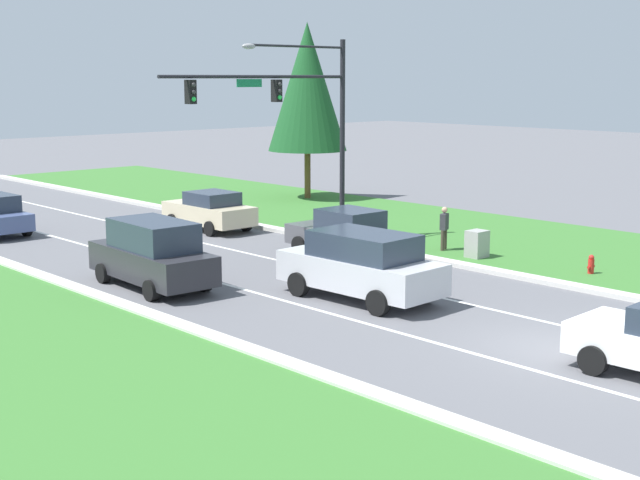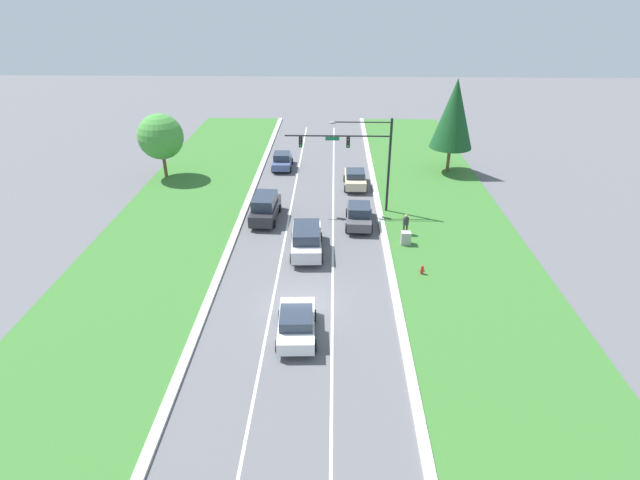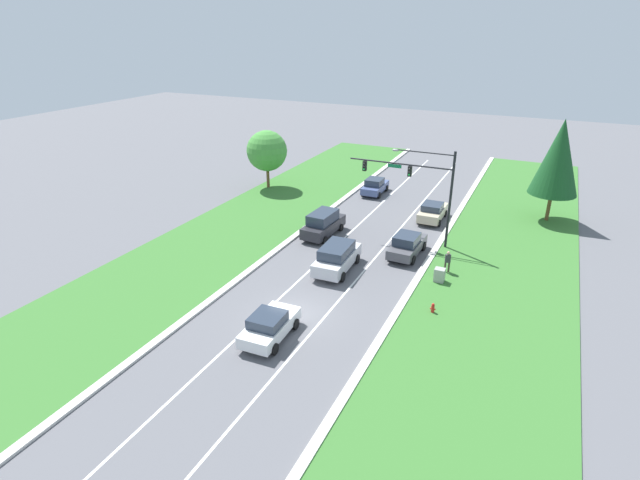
{
  "view_description": "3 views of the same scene",
  "coord_description": "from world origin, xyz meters",
  "px_view_note": "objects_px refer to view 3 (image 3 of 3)",
  "views": [
    {
      "loc": [
        -18.03,
        -11.07,
        6.36
      ],
      "look_at": [
        -0.7,
        7.63,
        1.69
      ],
      "focal_mm": 50.0,
      "sensor_mm": 36.0,
      "label": 1
    },
    {
      "loc": [
        1.73,
        -24.46,
        17.11
      ],
      "look_at": [
        0.94,
        4.79,
        1.9
      ],
      "focal_mm": 28.0,
      "sensor_mm": 36.0,
      "label": 2
    },
    {
      "loc": [
        12.62,
        -23.21,
        16.51
      ],
      "look_at": [
        -1.71,
        7.2,
        1.8
      ],
      "focal_mm": 28.0,
      "sensor_mm": 36.0,
      "label": 3
    }
  ],
  "objects_px": {
    "traffic_signal_mast": "(420,181)",
    "conifer_near_right_tree": "(558,157)",
    "slate_blue_sedan": "(375,186)",
    "charcoal_suv": "(323,224)",
    "white_sedan": "(269,326)",
    "pedestrian": "(448,261)",
    "silver_suv": "(337,257)",
    "graphite_sedan": "(407,245)",
    "oak_near_left_tree": "(267,151)",
    "utility_cabinet": "(439,275)",
    "fire_hydrant": "(433,308)",
    "champagne_sedan": "(433,212)"
  },
  "relations": [
    {
      "from": "conifer_near_right_tree",
      "to": "champagne_sedan",
      "type": "bearing_deg",
      "value": -155.61
    },
    {
      "from": "champagne_sedan",
      "to": "pedestrian",
      "type": "relative_size",
      "value": 2.57
    },
    {
      "from": "traffic_signal_mast",
      "to": "pedestrian",
      "type": "bearing_deg",
      "value": -51.28
    },
    {
      "from": "pedestrian",
      "to": "slate_blue_sedan",
      "type": "bearing_deg",
      "value": -73.7
    },
    {
      "from": "traffic_signal_mast",
      "to": "utility_cabinet",
      "type": "xyz_separation_m",
      "value": [
        3.29,
        -5.96,
        -4.7
      ]
    },
    {
      "from": "charcoal_suv",
      "to": "fire_hydrant",
      "type": "height_order",
      "value": "charcoal_suv"
    },
    {
      "from": "silver_suv",
      "to": "utility_cabinet",
      "type": "distance_m",
      "value": 7.28
    },
    {
      "from": "graphite_sedan",
      "to": "utility_cabinet",
      "type": "bearing_deg",
      "value": -43.1
    },
    {
      "from": "champagne_sedan",
      "to": "utility_cabinet",
      "type": "xyz_separation_m",
      "value": [
        3.28,
        -11.51,
        -0.31
      ]
    },
    {
      "from": "slate_blue_sedan",
      "to": "conifer_near_right_tree",
      "type": "bearing_deg",
      "value": -3.5
    },
    {
      "from": "white_sedan",
      "to": "slate_blue_sedan",
      "type": "height_order",
      "value": "slate_blue_sedan"
    },
    {
      "from": "white_sedan",
      "to": "oak_near_left_tree",
      "type": "relative_size",
      "value": 0.7
    },
    {
      "from": "slate_blue_sedan",
      "to": "silver_suv",
      "type": "bearing_deg",
      "value": -80.13
    },
    {
      "from": "slate_blue_sedan",
      "to": "silver_suv",
      "type": "distance_m",
      "value": 18.15
    },
    {
      "from": "utility_cabinet",
      "to": "pedestrian",
      "type": "relative_size",
      "value": 0.61
    },
    {
      "from": "utility_cabinet",
      "to": "oak_near_left_tree",
      "type": "xyz_separation_m",
      "value": [
        -21.69,
        13.55,
        3.54
      ]
    },
    {
      "from": "champagne_sedan",
      "to": "fire_hydrant",
      "type": "relative_size",
      "value": 6.21
    },
    {
      "from": "charcoal_suv",
      "to": "silver_suv",
      "type": "bearing_deg",
      "value": -53.61
    },
    {
      "from": "silver_suv",
      "to": "slate_blue_sedan",
      "type": "bearing_deg",
      "value": 98.48
    },
    {
      "from": "charcoal_suv",
      "to": "conifer_near_right_tree",
      "type": "bearing_deg",
      "value": 37.4
    },
    {
      "from": "traffic_signal_mast",
      "to": "graphite_sedan",
      "type": "distance_m",
      "value": 5.1
    },
    {
      "from": "utility_cabinet",
      "to": "pedestrian",
      "type": "distance_m",
      "value": 1.7
    },
    {
      "from": "utility_cabinet",
      "to": "fire_hydrant",
      "type": "distance_m",
      "value": 4.22
    },
    {
      "from": "graphite_sedan",
      "to": "fire_hydrant",
      "type": "distance_m",
      "value": 8.4
    },
    {
      "from": "traffic_signal_mast",
      "to": "conifer_near_right_tree",
      "type": "bearing_deg",
      "value": 46.13
    },
    {
      "from": "graphite_sedan",
      "to": "conifer_near_right_tree",
      "type": "height_order",
      "value": "conifer_near_right_tree"
    },
    {
      "from": "utility_cabinet",
      "to": "oak_near_left_tree",
      "type": "height_order",
      "value": "oak_near_left_tree"
    },
    {
      "from": "graphite_sedan",
      "to": "conifer_near_right_tree",
      "type": "bearing_deg",
      "value": 55.02
    },
    {
      "from": "silver_suv",
      "to": "charcoal_suv",
      "type": "relative_size",
      "value": 1.03
    },
    {
      "from": "utility_cabinet",
      "to": "oak_near_left_tree",
      "type": "bearing_deg",
      "value": 148.01
    },
    {
      "from": "oak_near_left_tree",
      "to": "utility_cabinet",
      "type": "bearing_deg",
      "value": -31.99
    },
    {
      "from": "white_sedan",
      "to": "pedestrian",
      "type": "bearing_deg",
      "value": 56.88
    },
    {
      "from": "charcoal_suv",
      "to": "utility_cabinet",
      "type": "bearing_deg",
      "value": -18.21
    },
    {
      "from": "fire_hydrant",
      "to": "oak_near_left_tree",
      "type": "height_order",
      "value": "oak_near_left_tree"
    },
    {
      "from": "silver_suv",
      "to": "charcoal_suv",
      "type": "xyz_separation_m",
      "value": [
        -3.6,
        5.41,
        0.01
      ]
    },
    {
      "from": "charcoal_suv",
      "to": "oak_near_left_tree",
      "type": "height_order",
      "value": "oak_near_left_tree"
    },
    {
      "from": "champagne_sedan",
      "to": "pedestrian",
      "type": "bearing_deg",
      "value": -71.17
    },
    {
      "from": "slate_blue_sedan",
      "to": "pedestrian",
      "type": "xyz_separation_m",
      "value": [
        10.72,
        -14.89,
        0.12
      ]
    },
    {
      "from": "traffic_signal_mast",
      "to": "utility_cabinet",
      "type": "distance_m",
      "value": 8.28
    },
    {
      "from": "graphite_sedan",
      "to": "conifer_near_right_tree",
      "type": "distance_m",
      "value": 16.43
    },
    {
      "from": "slate_blue_sedan",
      "to": "charcoal_suv",
      "type": "bearing_deg",
      "value": -91.84
    },
    {
      "from": "slate_blue_sedan",
      "to": "fire_hydrant",
      "type": "height_order",
      "value": "slate_blue_sedan"
    },
    {
      "from": "pedestrian",
      "to": "utility_cabinet",
      "type": "bearing_deg",
      "value": 64.64
    },
    {
      "from": "white_sedan",
      "to": "slate_blue_sedan",
      "type": "distance_m",
      "value": 27.47
    },
    {
      "from": "silver_suv",
      "to": "utility_cabinet",
      "type": "xyz_separation_m",
      "value": [
        7.15,
        1.29,
        -0.51
      ]
    },
    {
      "from": "slate_blue_sedan",
      "to": "charcoal_suv",
      "type": "height_order",
      "value": "charcoal_suv"
    },
    {
      "from": "silver_suv",
      "to": "pedestrian",
      "type": "bearing_deg",
      "value": 19.51
    },
    {
      "from": "white_sedan",
      "to": "charcoal_suv",
      "type": "distance_m",
      "value": 15.27
    },
    {
      "from": "pedestrian",
      "to": "fire_hydrant",
      "type": "relative_size",
      "value": 2.41
    },
    {
      "from": "graphite_sedan",
      "to": "oak_near_left_tree",
      "type": "height_order",
      "value": "oak_near_left_tree"
    }
  ]
}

